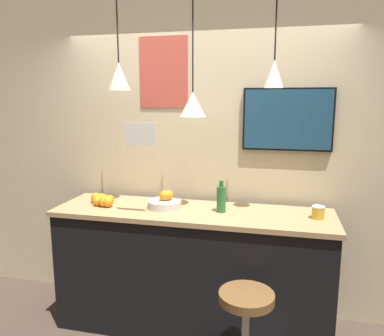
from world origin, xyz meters
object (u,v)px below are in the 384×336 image
fruit_bowl (165,202)px  mounted_tv (288,120)px  bar_stool (246,327)px  juice_bottle (221,199)px  spread_jar (318,212)px

fruit_bowl → mounted_tv: mounted_tv is taller
bar_stool → fruit_bowl: bearing=141.1°
juice_bottle → spread_jar: size_ratio=2.67×
juice_bottle → spread_jar: bearing=0.0°
mounted_tv → juice_bottle: bearing=-143.5°
juice_bottle → mounted_tv: size_ratio=0.35×
spread_jar → mounted_tv: size_ratio=0.13×
bar_stool → spread_jar: 1.00m
bar_stool → mounted_tv: bearing=76.9°
spread_jar → juice_bottle: bearing=180.0°
bar_stool → spread_jar: bearing=51.5°
bar_stool → fruit_bowl: 1.15m
spread_jar → mounted_tv: 0.81m
mounted_tv → spread_jar: bearing=-55.5°
mounted_tv → fruit_bowl: bearing=-159.4°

